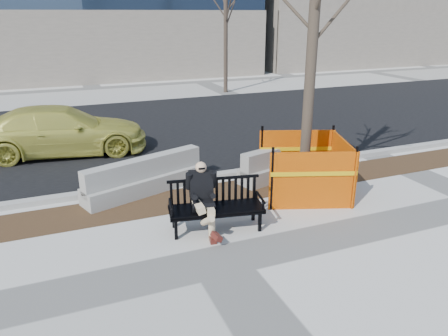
{
  "coord_description": "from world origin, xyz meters",
  "views": [
    {
      "loc": [
        -2.23,
        -5.74,
        3.86
      ],
      "look_at": [
        0.77,
        1.65,
        0.98
      ],
      "focal_mm": 34.53,
      "sensor_mm": 36.0,
      "label": 1
    }
  ],
  "objects_px": {
    "seated_man": "(203,229)",
    "sedan": "(64,153)",
    "jersey_barrier_left": "(146,192)",
    "jersey_barrier_right": "(286,175)",
    "bench": "(216,229)",
    "tree_fence": "(302,193)"
  },
  "relations": [
    {
      "from": "tree_fence",
      "to": "jersey_barrier_right",
      "type": "xyz_separation_m",
      "value": [
        0.24,
        1.16,
        0.0
      ]
    },
    {
      "from": "seated_man",
      "to": "jersey_barrier_left",
      "type": "height_order",
      "value": "seated_man"
    },
    {
      "from": "bench",
      "to": "jersey_barrier_left",
      "type": "xyz_separation_m",
      "value": [
        -0.85,
        2.26,
        0.0
      ]
    },
    {
      "from": "seated_man",
      "to": "jersey_barrier_right",
      "type": "height_order",
      "value": "seated_man"
    },
    {
      "from": "bench",
      "to": "sedan",
      "type": "distance_m",
      "value": 6.49
    },
    {
      "from": "seated_man",
      "to": "tree_fence",
      "type": "relative_size",
      "value": 0.19
    },
    {
      "from": "sedan",
      "to": "jersey_barrier_right",
      "type": "bearing_deg",
      "value": -120.89
    },
    {
      "from": "bench",
      "to": "sedan",
      "type": "relative_size",
      "value": 0.38
    },
    {
      "from": "tree_fence",
      "to": "jersey_barrier_right",
      "type": "relative_size",
      "value": 2.41
    },
    {
      "from": "bench",
      "to": "jersey_barrier_left",
      "type": "distance_m",
      "value": 2.42
    },
    {
      "from": "sedan",
      "to": "jersey_barrier_right",
      "type": "relative_size",
      "value": 1.68
    },
    {
      "from": "bench",
      "to": "jersey_barrier_left",
      "type": "bearing_deg",
      "value": 121.32
    },
    {
      "from": "sedan",
      "to": "jersey_barrier_left",
      "type": "xyz_separation_m",
      "value": [
        1.57,
        -3.76,
        0.0
      ]
    },
    {
      "from": "jersey_barrier_right",
      "to": "jersey_barrier_left",
      "type": "bearing_deg",
      "value": 160.22
    },
    {
      "from": "seated_man",
      "to": "jersey_barrier_right",
      "type": "xyz_separation_m",
      "value": [
        2.92,
        1.96,
        0.0
      ]
    },
    {
      "from": "bench",
      "to": "sedan",
      "type": "xyz_separation_m",
      "value": [
        -2.42,
        6.02,
        0.0
      ]
    },
    {
      "from": "seated_man",
      "to": "tree_fence",
      "type": "xyz_separation_m",
      "value": [
        2.68,
        0.8,
        0.0
      ]
    },
    {
      "from": "seated_man",
      "to": "sedan",
      "type": "distance_m",
      "value": 6.31
    },
    {
      "from": "tree_fence",
      "to": "jersey_barrier_left",
      "type": "height_order",
      "value": "tree_fence"
    },
    {
      "from": "jersey_barrier_left",
      "to": "sedan",
      "type": "bearing_deg",
      "value": 93.48
    },
    {
      "from": "sedan",
      "to": "seated_man",
      "type": "bearing_deg",
      "value": -152.81
    },
    {
      "from": "seated_man",
      "to": "jersey_barrier_left",
      "type": "bearing_deg",
      "value": 116.46
    }
  ]
}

